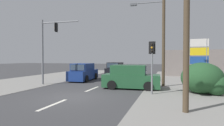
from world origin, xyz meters
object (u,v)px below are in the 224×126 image
object	(u,v)px
pedestal_signal_right_kerb	(152,59)
hatchback_oncoming_near	(134,74)
traffic_signal_mast	(48,43)
shopping_plaza_sign	(198,53)
suv_receding_far	(116,69)
utility_pole_foreground_right	(183,5)
utility_pole_midground_right	(162,23)
suv_oncoming_mid	(83,72)
suv_crossing_left	(131,78)

from	to	relation	value
pedestal_signal_right_kerb	hatchback_oncoming_near	size ratio (longest dim) A/B	0.97
hatchback_oncoming_near	traffic_signal_mast	bearing A→B (deg)	-141.49
pedestal_signal_right_kerb	hatchback_oncoming_near	distance (m)	7.81
shopping_plaza_sign	suv_receding_far	world-z (taller)	shopping_plaza_sign
utility_pole_foreground_right	traffic_signal_mast	distance (m)	12.36
traffic_signal_mast	suv_receding_far	xyz separation A→B (m)	(3.56, 10.05, -2.95)
utility_pole_foreground_right	utility_pole_midground_right	size ratio (longest dim) A/B	0.87
traffic_signal_mast	shopping_plaza_sign	distance (m)	15.65
utility_pole_midground_right	hatchback_oncoming_near	size ratio (longest dim) A/B	2.78
pedestal_signal_right_kerb	shopping_plaza_sign	world-z (taller)	shopping_plaza_sign
hatchback_oncoming_near	suv_oncoming_mid	distance (m)	5.64
utility_pole_midground_right	suv_crossing_left	distance (m)	5.44
suv_receding_far	suv_oncoming_mid	bearing A→B (deg)	-106.79
utility_pole_foreground_right	suv_oncoming_mid	bearing A→B (deg)	136.44
suv_crossing_left	suv_receding_far	world-z (taller)	same
shopping_plaza_sign	suv_oncoming_mid	world-z (taller)	shopping_plaza_sign
shopping_plaza_sign	hatchback_oncoming_near	xyz separation A→B (m)	(-6.67, -1.90, -2.28)
utility_pole_foreground_right	pedestal_signal_right_kerb	size ratio (longest dim) A/B	2.48
utility_pole_midground_right	pedestal_signal_right_kerb	size ratio (longest dim) A/B	2.85
traffic_signal_mast	hatchback_oncoming_near	size ratio (longest dim) A/B	1.64
traffic_signal_mast	suv_oncoming_mid	xyz separation A→B (m)	(1.68, 3.83, -2.95)
suv_receding_far	utility_pole_foreground_right	bearing A→B (deg)	-63.46
utility_pole_foreground_right	traffic_signal_mast	bearing A→B (deg)	155.07
pedestal_signal_right_kerb	utility_pole_foreground_right	bearing A→B (deg)	-65.66
traffic_signal_mast	suv_crossing_left	size ratio (longest dim) A/B	1.29
pedestal_signal_right_kerb	suv_oncoming_mid	xyz separation A→B (m)	(-7.87, 5.43, -1.53)
utility_pole_foreground_right	suv_oncoming_mid	world-z (taller)	utility_pole_foreground_right
utility_pole_foreground_right	suv_crossing_left	distance (m)	7.60
pedestal_signal_right_kerb	suv_crossing_left	distance (m)	3.08
utility_pole_foreground_right	suv_receding_far	bearing A→B (deg)	116.54
pedestal_signal_right_kerb	suv_oncoming_mid	bearing A→B (deg)	145.38
traffic_signal_mast	shopping_plaza_sign	world-z (taller)	traffic_signal_mast
utility_pole_foreground_right	suv_crossing_left	size ratio (longest dim) A/B	1.90
pedestal_signal_right_kerb	suv_receding_far	size ratio (longest dim) A/B	0.78
hatchback_oncoming_near	suv_receding_far	size ratio (longest dim) A/B	0.80
traffic_signal_mast	suv_crossing_left	bearing A→B (deg)	2.49
hatchback_oncoming_near	utility_pole_foreground_right	bearing A→B (deg)	-69.01
suv_crossing_left	suv_oncoming_mid	world-z (taller)	same
suv_receding_far	shopping_plaza_sign	bearing A→B (deg)	-14.11
suv_crossing_left	suv_receding_far	size ratio (longest dim) A/B	1.02
utility_pole_midground_right	suv_oncoming_mid	bearing A→B (deg)	168.51
hatchback_oncoming_near	suv_oncoming_mid	bearing A→B (deg)	-161.73
utility_pole_foreground_right	utility_pole_midground_right	distance (m)	7.44
hatchback_oncoming_near	suv_oncoming_mid	xyz separation A→B (m)	(-5.35, -1.77, 0.18)
utility_pole_foreground_right	shopping_plaza_sign	size ratio (longest dim) A/B	1.92
hatchback_oncoming_near	suv_crossing_left	distance (m)	5.31
shopping_plaza_sign	suv_oncoming_mid	size ratio (longest dim) A/B	0.99
pedestal_signal_right_kerb	utility_pole_midground_right	bearing A→B (deg)	81.98
shopping_plaza_sign	suv_oncoming_mid	distance (m)	12.75
pedestal_signal_right_kerb	suv_crossing_left	bearing A→B (deg)	133.80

